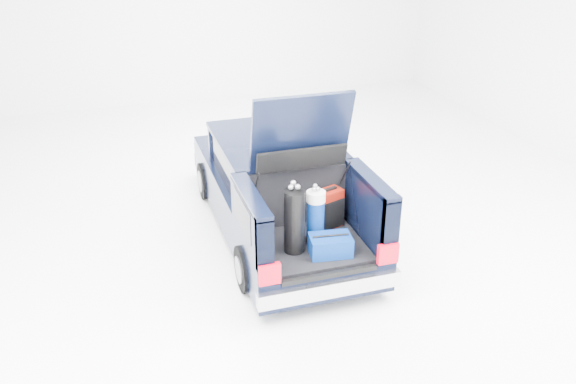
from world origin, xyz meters
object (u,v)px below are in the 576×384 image
object	(u,v)px
red_suitcase	(329,209)
blue_duffel	(330,245)
blue_golf_bag	(316,217)
car	(276,188)
black_golf_bag	(294,221)

from	to	relation	value
red_suitcase	blue_duffel	xyz separation A→B (m)	(-0.23, -0.66, -0.14)
red_suitcase	blue_duffel	bearing A→B (deg)	-127.75
blue_golf_bag	blue_duffel	xyz separation A→B (m)	(0.08, -0.33, -0.24)
car	black_golf_bag	xyz separation A→B (m)	(-0.25, -1.67, 0.35)
red_suitcase	blue_golf_bag	world-z (taller)	blue_golf_bag
blue_golf_bag	blue_duffel	distance (m)	0.42
black_golf_bag	blue_duffel	xyz separation A→B (m)	(0.40, -0.20, -0.30)
car	blue_golf_bag	world-z (taller)	car
blue_golf_bag	blue_duffel	size ratio (longest dim) A/B	1.45
car	blue_duffel	xyz separation A→B (m)	(0.15, -1.87, 0.05)
blue_duffel	black_golf_bag	bearing A→B (deg)	161.10
car	blue_golf_bag	xyz separation A→B (m)	(0.07, -1.54, 0.29)
car	red_suitcase	xyz separation A→B (m)	(0.38, -1.21, 0.19)
car	blue_duffel	world-z (taller)	car
car	red_suitcase	size ratio (longest dim) A/B	8.28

